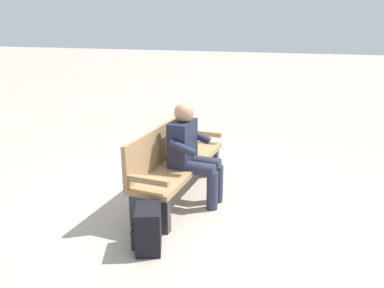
{
  "coord_description": "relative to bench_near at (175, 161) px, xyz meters",
  "views": [
    {
      "loc": [
        4.09,
        1.25,
        2.09
      ],
      "look_at": [
        0.02,
        0.15,
        0.7
      ],
      "focal_mm": 36.35,
      "sensor_mm": 36.0,
      "label": 1
    }
  ],
  "objects": [
    {
      "name": "bench_near",
      "position": [
        0.0,
        0.0,
        0.0
      ],
      "size": [
        1.84,
        0.67,
        0.9
      ],
      "rotation": [
        0.0,
        0.0,
        -0.11
      ],
      "color": "#9E7A51",
      "rests_on": "ground"
    },
    {
      "name": "ground_plane",
      "position": [
        0.01,
        0.07,
        -0.46
      ],
      "size": [
        40.0,
        40.0,
        0.0
      ],
      "primitive_type": "plane",
      "color": "#A89E8E"
    },
    {
      "name": "person_seated",
      "position": [
        0.07,
        0.23,
        0.17
      ],
      "size": [
        0.6,
        0.6,
        1.18
      ],
      "rotation": [
        0.0,
        0.0,
        -0.11
      ],
      "color": "#1E2338",
      "rests_on": "ground"
    },
    {
      "name": "backpack",
      "position": [
        1.14,
        0.09,
        -0.25
      ],
      "size": [
        0.4,
        0.34,
        0.43
      ],
      "rotation": [
        0.0,
        0.0,
        3.45
      ],
      "color": "black",
      "rests_on": "ground"
    }
  ]
}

